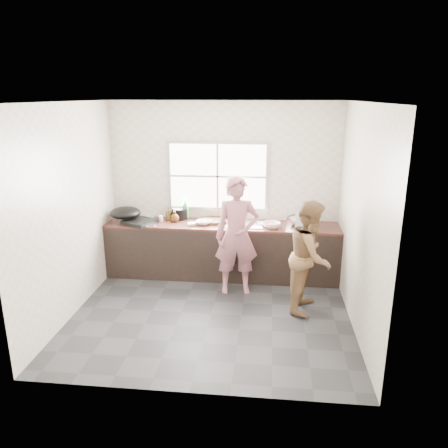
# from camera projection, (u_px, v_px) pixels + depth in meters

# --- Properties ---
(floor) EXTENTS (3.60, 3.20, 0.01)m
(floor) POSITION_uv_depth(u_px,v_px,m) (211.00, 314.00, 5.76)
(floor) COLOR #29292B
(floor) RESTS_ON ground
(ceiling) EXTENTS (3.60, 3.20, 0.01)m
(ceiling) POSITION_uv_depth(u_px,v_px,m) (209.00, 101.00, 4.99)
(ceiling) COLOR silver
(ceiling) RESTS_ON wall_back
(wall_back) EXTENTS (3.60, 0.01, 2.70)m
(wall_back) POSITION_uv_depth(u_px,v_px,m) (224.00, 189.00, 6.91)
(wall_back) COLOR beige
(wall_back) RESTS_ON ground
(wall_left) EXTENTS (0.01, 3.20, 2.70)m
(wall_left) POSITION_uv_depth(u_px,v_px,m) (70.00, 211.00, 5.56)
(wall_left) COLOR beige
(wall_left) RESTS_ON ground
(wall_right) EXTENTS (0.01, 3.20, 2.70)m
(wall_right) POSITION_uv_depth(u_px,v_px,m) (360.00, 220.00, 5.19)
(wall_right) COLOR beige
(wall_right) RESTS_ON ground
(wall_front) EXTENTS (3.60, 0.01, 2.70)m
(wall_front) POSITION_uv_depth(u_px,v_px,m) (185.00, 263.00, 3.85)
(wall_front) COLOR silver
(wall_front) RESTS_ON ground
(cabinet) EXTENTS (3.60, 0.62, 0.82)m
(cabinet) POSITION_uv_depth(u_px,v_px,m) (222.00, 251.00, 6.87)
(cabinet) COLOR black
(cabinet) RESTS_ON floor
(countertop) EXTENTS (3.60, 0.64, 0.04)m
(countertop) POSITION_uv_depth(u_px,v_px,m) (222.00, 225.00, 6.75)
(countertop) COLOR #3D1E19
(countertop) RESTS_ON cabinet
(sink) EXTENTS (0.55, 0.45, 0.02)m
(sink) POSITION_uv_depth(u_px,v_px,m) (245.00, 224.00, 6.71)
(sink) COLOR silver
(sink) RESTS_ON countertop
(faucet) EXTENTS (0.02, 0.02, 0.30)m
(faucet) POSITION_uv_depth(u_px,v_px,m) (245.00, 212.00, 6.86)
(faucet) COLOR silver
(faucet) RESTS_ON countertop
(window_frame) EXTENTS (1.60, 0.05, 1.10)m
(window_frame) POSITION_uv_depth(u_px,v_px,m) (218.00, 176.00, 6.84)
(window_frame) COLOR #9EA0A5
(window_frame) RESTS_ON wall_back
(window_glazing) EXTENTS (1.50, 0.01, 1.00)m
(window_glazing) POSITION_uv_depth(u_px,v_px,m) (218.00, 176.00, 6.82)
(window_glazing) COLOR white
(window_glazing) RESTS_ON window_frame
(woman) EXTENTS (0.64, 0.47, 1.59)m
(woman) POSITION_uv_depth(u_px,v_px,m) (237.00, 240.00, 6.21)
(woman) COLOR #AF6976
(woman) RESTS_ON floor
(person_side) EXTENTS (0.73, 0.84, 1.49)m
(person_side) POSITION_uv_depth(u_px,v_px,m) (310.00, 256.00, 5.71)
(person_side) COLOR brown
(person_side) RESTS_ON floor
(cutting_board) EXTENTS (0.53, 0.53, 0.04)m
(cutting_board) POSITION_uv_depth(u_px,v_px,m) (215.00, 220.00, 6.85)
(cutting_board) COLOR #322413
(cutting_board) RESTS_ON countertop
(cleaver) EXTENTS (0.21, 0.17, 0.01)m
(cleaver) POSITION_uv_depth(u_px,v_px,m) (193.00, 223.00, 6.66)
(cleaver) COLOR #B3B7BA
(cleaver) RESTS_ON cutting_board
(bowl_mince) EXTENTS (0.26, 0.26, 0.06)m
(bowl_mince) POSITION_uv_depth(u_px,v_px,m) (204.00, 223.00, 6.71)
(bowl_mince) COLOR white
(bowl_mince) RESTS_ON countertop
(bowl_crabs) EXTENTS (0.24, 0.24, 0.07)m
(bowl_crabs) POSITION_uv_depth(u_px,v_px,m) (272.00, 225.00, 6.55)
(bowl_crabs) COLOR silver
(bowl_crabs) RESTS_ON countertop
(bowl_held) EXTENTS (0.22, 0.22, 0.05)m
(bowl_held) POSITION_uv_depth(u_px,v_px,m) (262.00, 223.00, 6.68)
(bowl_held) COLOR white
(bowl_held) RESTS_ON countertop
(black_pot) EXTENTS (0.32, 0.32, 0.18)m
(black_pot) POSITION_uv_depth(u_px,v_px,m) (180.00, 214.00, 6.98)
(black_pot) COLOR black
(black_pot) RESTS_ON countertop
(plate_food) EXTENTS (0.22, 0.22, 0.02)m
(plate_food) POSITION_uv_depth(u_px,v_px,m) (179.00, 218.00, 7.04)
(plate_food) COLOR white
(plate_food) RESTS_ON countertop
(bottle_green) EXTENTS (0.17, 0.17, 0.33)m
(bottle_green) POSITION_uv_depth(u_px,v_px,m) (185.00, 209.00, 6.98)
(bottle_green) COLOR #2E8E38
(bottle_green) RESTS_ON countertop
(bottle_brown_tall) EXTENTS (0.10, 0.11, 0.18)m
(bottle_brown_tall) POSITION_uv_depth(u_px,v_px,m) (169.00, 214.00, 6.94)
(bottle_brown_tall) COLOR #3F2C0F
(bottle_brown_tall) RESTS_ON countertop
(bottle_brown_short) EXTENTS (0.16, 0.16, 0.16)m
(bottle_brown_short) POSITION_uv_depth(u_px,v_px,m) (175.00, 217.00, 6.83)
(bottle_brown_short) COLOR #3E270F
(bottle_brown_short) RESTS_ON countertop
(glass_jar) EXTENTS (0.08, 0.08, 0.09)m
(glass_jar) POSITION_uv_depth(u_px,v_px,m) (161.00, 219.00, 6.86)
(glass_jar) COLOR silver
(glass_jar) RESTS_ON countertop
(burner) EXTENTS (0.55, 0.55, 0.06)m
(burner) POSITION_uv_depth(u_px,v_px,m) (140.00, 222.00, 6.74)
(burner) COLOR black
(burner) RESTS_ON countertop
(wok) EXTENTS (0.51, 0.51, 0.18)m
(wok) POSITION_uv_depth(u_px,v_px,m) (125.00, 213.00, 6.80)
(wok) COLOR black
(wok) RESTS_ON burner
(dish_rack) EXTENTS (0.48, 0.42, 0.30)m
(dish_rack) POSITION_uv_depth(u_px,v_px,m) (303.00, 218.00, 6.50)
(dish_rack) COLOR silver
(dish_rack) RESTS_ON countertop
(pot_lid_left) EXTENTS (0.35, 0.35, 0.01)m
(pot_lid_left) POSITION_uv_depth(u_px,v_px,m) (148.00, 224.00, 6.70)
(pot_lid_left) COLOR #A3A6AA
(pot_lid_left) RESTS_ON countertop
(pot_lid_right) EXTENTS (0.29, 0.29, 0.01)m
(pot_lid_right) POSITION_uv_depth(u_px,v_px,m) (146.00, 217.00, 7.08)
(pot_lid_right) COLOR silver
(pot_lid_right) RESTS_ON countertop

